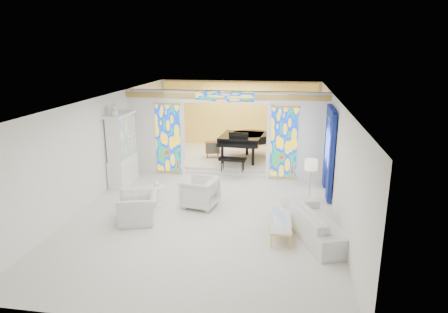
% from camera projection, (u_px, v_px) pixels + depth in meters
% --- Properties ---
extents(floor, '(12.00, 12.00, 0.00)m').
position_uv_depth(floor, '(215.00, 195.00, 12.35)').
color(floor, silver).
rests_on(floor, ground).
extents(ceiling, '(7.00, 12.00, 0.02)m').
position_uv_depth(ceiling, '(215.00, 98.00, 11.54)').
color(ceiling, white).
rests_on(ceiling, wall_back).
extents(wall_back, '(7.00, 0.02, 3.00)m').
position_uv_depth(wall_back, '(239.00, 115.00, 17.65)').
color(wall_back, white).
rests_on(wall_back, floor).
extents(wall_front, '(7.00, 0.02, 3.00)m').
position_uv_depth(wall_front, '(147.00, 243.00, 6.24)').
color(wall_front, white).
rests_on(wall_front, floor).
extents(wall_left, '(0.02, 12.00, 3.00)m').
position_uv_depth(wall_left, '(105.00, 144.00, 12.47)').
color(wall_left, white).
rests_on(wall_left, floor).
extents(wall_right, '(0.02, 12.00, 3.00)m').
position_uv_depth(wall_right, '(335.00, 153.00, 11.41)').
color(wall_right, white).
rests_on(wall_right, floor).
extents(partition_wall, '(7.00, 0.22, 3.00)m').
position_uv_depth(partition_wall, '(225.00, 130.00, 13.80)').
color(partition_wall, white).
rests_on(partition_wall, floor).
extents(stained_glass_left, '(0.90, 0.04, 2.40)m').
position_uv_depth(stained_glass_left, '(168.00, 138.00, 14.10)').
color(stained_glass_left, gold).
rests_on(stained_glass_left, partition_wall).
extents(stained_glass_right, '(0.90, 0.04, 2.40)m').
position_uv_depth(stained_glass_right, '(284.00, 143.00, 13.49)').
color(stained_glass_right, gold).
rests_on(stained_glass_right, partition_wall).
extents(stained_glass_transom, '(2.00, 0.04, 0.34)m').
position_uv_depth(stained_glass_transom, '(225.00, 96.00, 13.39)').
color(stained_glass_transom, gold).
rests_on(stained_glass_transom, partition_wall).
extents(alcove_platform, '(6.80, 3.80, 0.18)m').
position_uv_depth(alcove_platform, '(233.00, 157.00, 16.22)').
color(alcove_platform, silver).
rests_on(alcove_platform, floor).
extents(gold_curtain_back, '(6.70, 0.10, 2.90)m').
position_uv_depth(gold_curtain_back, '(239.00, 115.00, 17.54)').
color(gold_curtain_back, '#FCC657').
rests_on(gold_curtain_back, wall_back).
extents(chandelier, '(0.48, 0.48, 0.30)m').
position_uv_depth(chandelier, '(238.00, 97.00, 15.44)').
color(chandelier, gold).
rests_on(chandelier, ceiling).
extents(blue_drapes, '(0.14, 1.85, 2.65)m').
position_uv_depth(blue_drapes, '(329.00, 145.00, 12.07)').
color(blue_drapes, navy).
rests_on(blue_drapes, wall_right).
extents(china_cabinet, '(0.56, 1.46, 2.72)m').
position_uv_depth(china_cabinet, '(122.00, 150.00, 13.09)').
color(china_cabinet, white).
rests_on(china_cabinet, floor).
extents(armchair_left, '(1.31, 1.40, 0.75)m').
position_uv_depth(armchair_left, '(138.00, 207.00, 10.48)').
color(armchair_left, white).
rests_on(armchair_left, floor).
extents(armchair_right, '(1.10, 1.08, 0.85)m').
position_uv_depth(armchair_right, '(200.00, 193.00, 11.37)').
color(armchair_right, white).
rests_on(armchair_right, floor).
extents(sofa, '(1.78, 2.67, 0.73)m').
position_uv_depth(sofa, '(319.00, 223.00, 9.60)').
color(sofa, silver).
rests_on(sofa, floor).
extents(side_table, '(0.48, 0.48, 0.58)m').
position_uv_depth(side_table, '(157.00, 193.00, 11.47)').
color(side_table, white).
rests_on(side_table, floor).
extents(vase, '(0.26, 0.26, 0.21)m').
position_uv_depth(vase, '(156.00, 183.00, 11.39)').
color(vase, silver).
rests_on(vase, side_table).
extents(coffee_table, '(0.53, 1.66, 0.37)m').
position_uv_depth(coffee_table, '(281.00, 221.00, 9.76)').
color(coffee_table, silver).
rests_on(coffee_table, floor).
extents(floor_lamp, '(0.39, 0.39, 1.47)m').
position_uv_depth(floor_lamp, '(311.00, 167.00, 10.93)').
color(floor_lamp, gold).
rests_on(floor_lamp, floor).
extents(grand_piano, '(2.01, 2.99, 1.18)m').
position_uv_depth(grand_piano, '(246.00, 139.00, 15.50)').
color(grand_piano, black).
rests_on(grand_piano, alcove_platform).
extents(tv_console, '(0.63, 0.51, 0.64)m').
position_uv_depth(tv_console, '(213.00, 147.00, 15.74)').
color(tv_console, brown).
rests_on(tv_console, alcove_platform).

